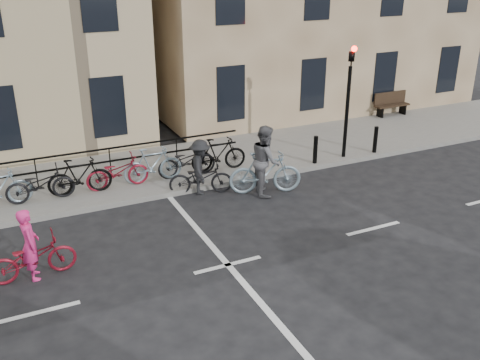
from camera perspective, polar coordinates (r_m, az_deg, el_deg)
name	(u,v)px	position (r m, az deg, el deg)	size (l,w,h in m)	color
ground	(228,265)	(11.94, -1.30, -9.06)	(120.00, 120.00, 0.00)	black
sidewalk	(13,194)	(16.49, -23.07, -1.37)	(46.00, 4.00, 0.15)	slate
traffic_light	(349,88)	(17.52, 11.54, 9.57)	(0.18, 0.30, 3.90)	black
bollard_east	(315,150)	(17.29, 8.04, 3.22)	(0.14, 0.14, 0.90)	black
bollard_west	(375,140)	(18.67, 14.24, 4.20)	(0.14, 0.14, 0.90)	black
bench	(391,103)	(23.45, 15.81, 7.93)	(1.60, 0.41, 0.97)	black
parked_bikes	(58,180)	(15.44, -18.81, -0.02)	(11.45, 1.23, 1.05)	black
cyclist_pink	(32,254)	(12.06, -21.34, -7.40)	(1.80, 0.68, 1.58)	maroon
cyclist_grey	(265,166)	(15.14, 2.72, 1.45)	(2.16, 1.21, 2.01)	#7C93A2
cyclist_dark	(200,173)	(15.20, -4.24, 0.77)	(1.91, 1.17, 1.61)	black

